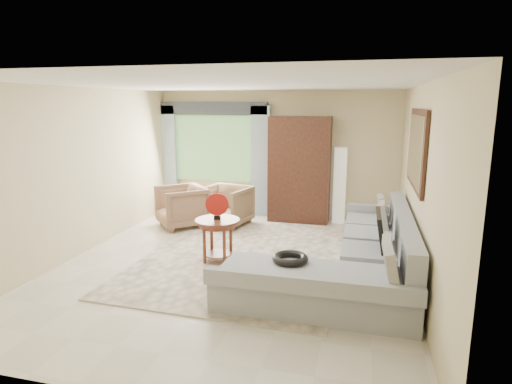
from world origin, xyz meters
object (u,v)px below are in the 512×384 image
(sectional_sofa, at_px, (358,262))
(armchair_left, at_px, (182,206))
(potted_plant, at_px, (174,200))
(armoire, at_px, (300,169))
(tv_screen, at_px, (381,230))
(armchair_right, at_px, (226,206))
(floor_lamp, at_px, (340,185))
(coffee_table, at_px, (218,240))

(sectional_sofa, relative_size, armchair_left, 3.96)
(sectional_sofa, bearing_deg, armchair_left, 150.73)
(potted_plant, height_order, armoire, armoire)
(tv_screen, height_order, armchair_right, tv_screen)
(armoire, bearing_deg, armchair_left, -154.57)
(armchair_right, bearing_deg, armoire, 42.91)
(armchair_left, bearing_deg, potted_plant, 170.72)
(sectional_sofa, relative_size, floor_lamp, 2.31)
(armchair_left, height_order, armoire, armoire)
(sectional_sofa, distance_m, armoire, 3.24)
(coffee_table, bearing_deg, armoire, 72.75)
(armchair_left, relative_size, armchair_right, 1.02)
(coffee_table, distance_m, floor_lamp, 3.18)
(sectional_sofa, xyz_separation_m, floor_lamp, (-0.43, 2.96, 0.47))
(sectional_sofa, bearing_deg, armchair_right, 139.68)
(sectional_sofa, height_order, floor_lamp, floor_lamp)
(coffee_table, relative_size, armchair_left, 0.76)
(potted_plant, distance_m, armoire, 2.83)
(floor_lamp, bearing_deg, armchair_right, -159.74)
(potted_plant, bearing_deg, armoire, 1.94)
(armchair_right, distance_m, potted_plant, 1.53)
(sectional_sofa, height_order, armoire, armoire)
(armchair_left, distance_m, floor_lamp, 3.14)
(armchair_left, height_order, potted_plant, armchair_left)
(coffee_table, height_order, potted_plant, coffee_table)
(armoire, distance_m, floor_lamp, 0.86)
(armchair_left, bearing_deg, tv_screen, 21.54)
(floor_lamp, bearing_deg, coffee_table, -120.94)
(armchair_right, bearing_deg, coffee_table, -61.00)
(armchair_left, xyz_separation_m, armoire, (2.13, 1.01, 0.65))
(tv_screen, xyz_separation_m, coffee_table, (-2.32, 0.18, -0.37))
(armchair_right, bearing_deg, floor_lamp, 34.52)
(tv_screen, relative_size, floor_lamp, 0.49)
(sectional_sofa, distance_m, tv_screen, 0.52)
(coffee_table, xyz_separation_m, potted_plant, (-1.90, 2.55, -0.07))
(coffee_table, bearing_deg, armchair_right, 104.74)
(potted_plant, bearing_deg, coffee_table, -53.36)
(tv_screen, distance_m, armchair_right, 3.53)
(tv_screen, xyz_separation_m, armchair_left, (-3.63, 1.81, -0.32))
(tv_screen, relative_size, coffee_table, 1.11)
(armoire, bearing_deg, potted_plant, -178.06)
(tv_screen, bearing_deg, armchair_left, 153.52)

